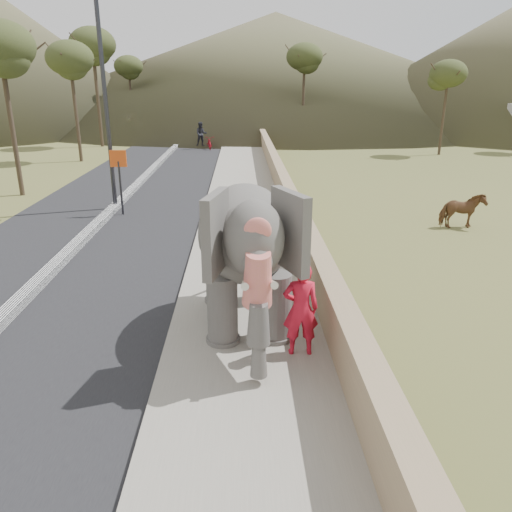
{
  "coord_description": "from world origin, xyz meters",
  "views": [
    {
      "loc": [
        -0.06,
        -6.78,
        4.71
      ],
      "look_at": [
        0.2,
        1.83,
        1.7
      ],
      "focal_mm": 35.0,
      "sensor_mm": 36.0,
      "label": 1
    }
  ],
  "objects_px": {
    "cow": "(462,211)",
    "elephant_and_man": "(246,252)",
    "lamppost": "(112,77)",
    "motorcyclist": "(206,139)"
  },
  "relations": [
    {
      "from": "elephant_and_man",
      "to": "motorcyclist",
      "type": "relative_size",
      "value": 2.09
    },
    {
      "from": "cow",
      "to": "motorcyclist",
      "type": "height_order",
      "value": "motorcyclist"
    },
    {
      "from": "elephant_and_man",
      "to": "motorcyclist",
      "type": "height_order",
      "value": "elephant_and_man"
    },
    {
      "from": "lamppost",
      "to": "cow",
      "type": "height_order",
      "value": "lamppost"
    },
    {
      "from": "motorcyclist",
      "to": "lamppost",
      "type": "bearing_deg",
      "value": -96.38
    },
    {
      "from": "lamppost",
      "to": "elephant_and_man",
      "type": "relative_size",
      "value": 1.94
    },
    {
      "from": "cow",
      "to": "elephant_and_man",
      "type": "relative_size",
      "value": 0.35
    },
    {
      "from": "motorcyclist",
      "to": "elephant_and_man",
      "type": "bearing_deg",
      "value": -84.64
    },
    {
      "from": "cow",
      "to": "elephant_and_man",
      "type": "height_order",
      "value": "elephant_and_man"
    },
    {
      "from": "lamppost",
      "to": "cow",
      "type": "distance_m",
      "value": 13.18
    }
  ]
}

